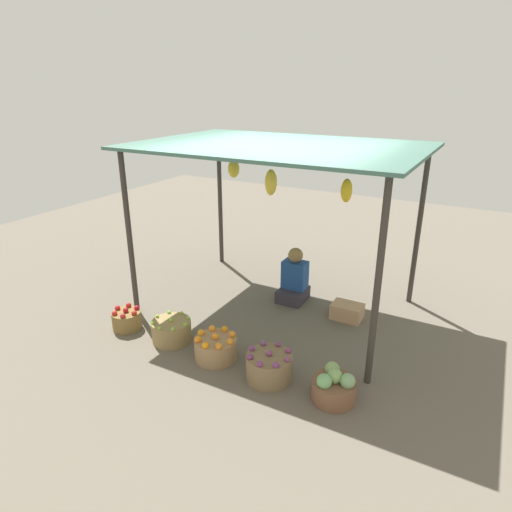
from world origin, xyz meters
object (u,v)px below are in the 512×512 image
(basket_red_apples, at_px, (127,319))
(wooden_crate_near_vendor, at_px, (347,311))
(basket_cabbages, at_px, (334,387))
(basket_oranges, at_px, (216,348))
(basket_purple_onions, at_px, (269,367))
(basket_limes, at_px, (172,331))
(vendor_person, at_px, (294,280))

(basket_red_apples, height_order, wooden_crate_near_vendor, basket_red_apples)
(basket_cabbages, bearing_deg, basket_oranges, 178.58)
(basket_purple_onions, height_order, basket_cabbages, basket_cabbages)
(basket_oranges, xyz_separation_m, basket_cabbages, (1.41, -0.03, 0.01))
(basket_red_apples, distance_m, wooden_crate_near_vendor, 2.84)
(basket_limes, distance_m, wooden_crate_near_vendor, 2.28)
(basket_cabbages, height_order, wooden_crate_near_vendor, basket_cabbages)
(basket_purple_onions, bearing_deg, basket_oranges, 176.18)
(basket_purple_onions, xyz_separation_m, wooden_crate_near_vendor, (0.30, 1.64, -0.05))
(basket_red_apples, distance_m, basket_purple_onions, 2.05)
(basket_cabbages, bearing_deg, basket_limes, 177.53)
(basket_oranges, distance_m, wooden_crate_near_vendor, 1.89)
(basket_limes, bearing_deg, basket_oranges, -4.66)
(wooden_crate_near_vendor, bearing_deg, basket_limes, -137.45)
(wooden_crate_near_vendor, bearing_deg, basket_purple_onions, -100.49)
(basket_red_apples, relative_size, wooden_crate_near_vendor, 0.91)
(vendor_person, relative_size, basket_oranges, 1.62)
(vendor_person, height_order, basket_limes, vendor_person)
(vendor_person, distance_m, basket_red_apples, 2.32)
(basket_limes, xyz_separation_m, basket_oranges, (0.67, -0.05, 0.00))
(basket_limes, relative_size, basket_cabbages, 1.08)
(wooden_crate_near_vendor, bearing_deg, vendor_person, 168.89)
(basket_red_apples, bearing_deg, basket_oranges, -0.25)
(vendor_person, relative_size, basket_cabbages, 1.78)
(basket_oranges, height_order, basket_purple_onions, basket_purple_onions)
(basket_oranges, xyz_separation_m, wooden_crate_near_vendor, (1.01, 1.60, -0.03))
(basket_red_apples, relative_size, basket_purple_onions, 0.74)
(basket_oranges, height_order, wooden_crate_near_vendor, basket_oranges)
(basket_red_apples, xyz_separation_m, basket_limes, (0.68, 0.05, 0.01))
(basket_limes, relative_size, basket_purple_onions, 0.96)
(vendor_person, height_order, basket_cabbages, vendor_person)
(vendor_person, bearing_deg, basket_oranges, -95.22)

